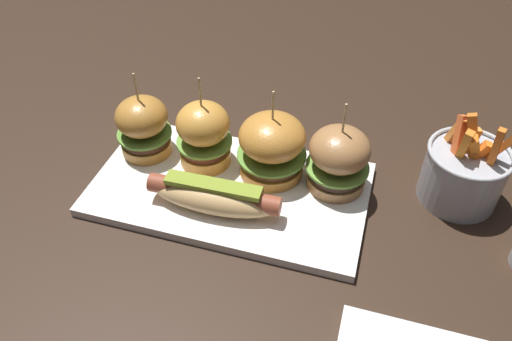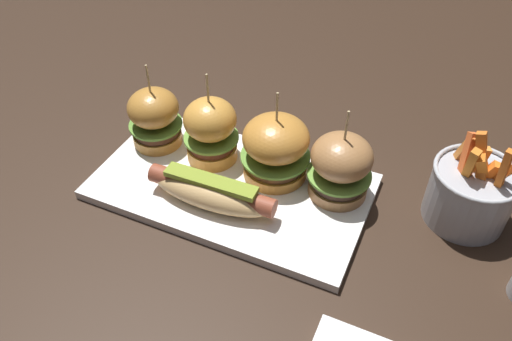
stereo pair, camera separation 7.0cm
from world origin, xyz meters
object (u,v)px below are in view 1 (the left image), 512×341
at_px(platter_main, 230,189).
at_px(slider_far_right, 338,159).
at_px(hot_dog, 214,196).
at_px(fries_bucket, 463,173).
at_px(slider_far_left, 143,126).
at_px(slider_center_left, 204,134).
at_px(slider_center_right, 272,146).

height_order(platter_main, slider_far_right, slider_far_right).
bearing_deg(platter_main, hot_dog, -97.17).
bearing_deg(hot_dog, fries_bucket, 22.48).
height_order(platter_main, slider_far_left, slider_far_left).
height_order(slider_far_left, fries_bucket, slider_far_left).
relative_size(slider_center_left, fries_bucket, 1.05).
xyz_separation_m(hot_dog, slider_far_right, (0.15, 0.10, 0.03)).
bearing_deg(slider_center_left, fries_bucket, 6.85).
distance_m(platter_main, hot_dog, 0.06).
bearing_deg(fries_bucket, platter_main, -164.82).
height_order(hot_dog, fries_bucket, fries_bucket).
height_order(hot_dog, slider_far_left, slider_far_left).
bearing_deg(platter_main, slider_far_right, 17.81).
xyz_separation_m(platter_main, slider_far_right, (0.15, 0.05, 0.06)).
relative_size(slider_center_right, fries_bucket, 1.01).
height_order(hot_dog, slider_center_right, slider_center_right).
xyz_separation_m(hot_dog, slider_center_left, (-0.05, 0.09, 0.03)).
xyz_separation_m(slider_far_left, slider_center_right, (0.20, 0.01, 0.00)).
relative_size(slider_center_right, slider_far_right, 1.01).
bearing_deg(slider_center_right, slider_center_left, -177.45).
bearing_deg(slider_far_right, fries_bucket, 12.88).
height_order(slider_center_right, slider_far_right, slider_center_right).
relative_size(hot_dog, slider_far_left, 1.34).
relative_size(slider_far_left, fries_bucket, 0.99).
xyz_separation_m(hot_dog, fries_bucket, (0.33, 0.13, 0.01)).
distance_m(hot_dog, fries_bucket, 0.35).
bearing_deg(slider_far_right, slider_center_right, -179.61).
distance_m(platter_main, slider_center_left, 0.09).
bearing_deg(fries_bucket, slider_center_right, -171.53).
relative_size(platter_main, fries_bucket, 2.82).
bearing_deg(hot_dog, slider_far_left, 148.96).
bearing_deg(slider_far_left, slider_center_right, 2.14).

